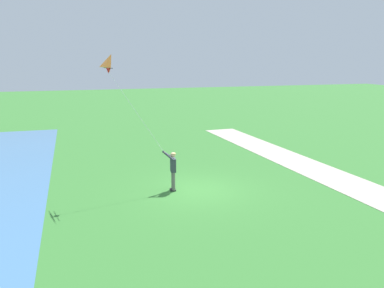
% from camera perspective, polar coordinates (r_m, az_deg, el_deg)
% --- Properties ---
extents(ground_plane, '(120.00, 120.00, 0.00)m').
position_cam_1_polar(ground_plane, '(17.73, 0.80, -6.65)').
color(ground_plane, '#33702D').
extents(walkway_path, '(3.84, 32.08, 0.02)m').
position_cam_1_polar(walkway_path, '(19.41, 23.12, -5.96)').
color(walkway_path, '#ADA393').
rests_on(walkway_path, ground).
extents(person_kite_flyer, '(0.62, 0.52, 1.83)m').
position_cam_1_polar(person_kite_flyer, '(17.42, -2.80, -3.40)').
color(person_kite_flyer, '#232328').
rests_on(person_kite_flyer, ground).
extents(flying_kite, '(2.34, 1.15, 4.14)m').
position_cam_1_polar(flying_kite, '(16.70, -11.52, 11.16)').
color(flying_kite, orange).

